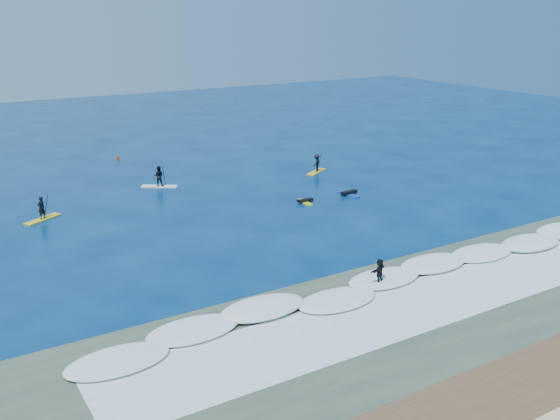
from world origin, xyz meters
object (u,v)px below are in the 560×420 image
sup_paddler_center (159,178)px  sup_paddler_right (317,164)px  prone_paddler_near (305,201)px  prone_paddler_far (348,193)px  wave_surfer (379,272)px  marker_buoy (117,158)px  sup_paddler_left (42,211)px

sup_paddler_center → sup_paddler_right: (14.93, -2.95, -0.03)m
sup_paddler_right → prone_paddler_near: sup_paddler_right is taller
prone_paddler_far → wave_surfer: (-9.68, -15.55, 0.69)m
sup_paddler_right → wave_surfer: 26.18m
sup_paddler_center → prone_paddler_far: 16.76m
prone_paddler_near → marker_buoy: bearing=24.7°
marker_buoy → sup_paddler_left: bearing=-124.0°
prone_paddler_far → wave_surfer: wave_surfer is taller
sup_paddler_right → sup_paddler_center: bearing=138.9°
prone_paddler_near → marker_buoy: size_ratio=2.71×
sup_paddler_left → sup_paddler_center: sup_paddler_center is taller
prone_paddler_near → wave_surfer: wave_surfer is taller
sup_paddler_right → prone_paddler_far: 8.13m
prone_paddler_near → prone_paddler_far: (4.41, -0.07, 0.03)m
sup_paddler_center → wave_surfer: size_ratio=1.42×
sup_paddler_center → marker_buoy: size_ratio=4.29×
sup_paddler_right → prone_paddler_far: sup_paddler_right is taller
prone_paddler_near → wave_surfer: size_ratio=0.90×
prone_paddler_near → prone_paddler_far: size_ratio=0.84×
prone_paddler_far → marker_buoy: bearing=24.2°
sup_paddler_left → sup_paddler_center: bearing=-10.2°
prone_paddler_far → marker_buoy: 26.00m
wave_surfer → marker_buoy: wave_surfer is taller
sup_paddler_center → wave_surfer: bearing=-50.1°
sup_paddler_left → sup_paddler_center: size_ratio=0.97×
sup_paddler_left → sup_paddler_center: 11.53m
prone_paddler_far → sup_paddler_right: bearing=-20.7°
prone_paddler_far → marker_buoy: size_ratio=3.24×
sup_paddler_center → sup_paddler_right: bearing=21.9°
sup_paddler_left → sup_paddler_center: (10.78, 4.08, 0.16)m
prone_paddler_far → marker_buoy: (-12.91, 22.57, 0.15)m
sup_paddler_right → marker_buoy: (-15.02, 14.75, -0.48)m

